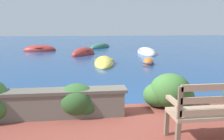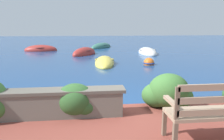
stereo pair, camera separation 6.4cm
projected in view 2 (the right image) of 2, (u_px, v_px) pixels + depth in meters
The scene contains 11 objects.
ground_plane at pixel (114, 114), 4.79m from camera, with size 80.00×80.00×0.00m.
park_bench at pixel (210, 111), 3.13m from camera, with size 1.22×0.48×0.93m.
stone_wall at pixel (62, 103), 4.08m from camera, with size 2.35×0.39×0.53m.
hedge_clump_left at pixel (75, 101), 4.16m from camera, with size 0.91×0.65×0.62m.
hedge_clump_centre at pixel (168, 93), 4.55m from camera, with size 1.06×0.76×0.72m.
rowboat_nearest at pixel (104, 63), 11.22m from camera, with size 1.23×3.20×0.61m.
rowboat_mid at pixel (84, 54), 14.76m from camera, with size 2.07×2.50×0.88m.
rowboat_far at pixel (147, 53), 15.30m from camera, with size 1.11×2.87×0.77m.
rowboat_outer at pixel (41, 50), 17.03m from camera, with size 2.51×1.20×0.82m.
rowboat_distant at pixel (101, 47), 19.53m from camera, with size 2.46×3.00×0.76m.
mooring_buoy at pixel (149, 63), 10.91m from camera, with size 0.58×0.58×0.53m.
Camera 2 is at (-0.56, -4.47, 1.89)m, focal length 35.00 mm.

